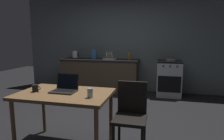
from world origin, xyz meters
TOP-DOWN VIEW (x-y plane):
  - ground_plane at (0.00, 0.00)m, footprint 12.00×12.00m
  - back_wall at (0.30, 2.36)m, footprint 6.40×0.10m
  - kitchen_counter at (-0.56, 2.01)m, footprint 2.16×0.64m
  - stove_oven at (1.30, 2.01)m, footprint 0.60×0.62m
  - dining_table at (-0.13, -0.89)m, footprint 1.20×0.77m
  - chair at (0.72, -0.76)m, footprint 0.40×0.40m
  - laptop at (-0.15, -0.84)m, footprint 0.32×0.27m
  - electric_kettle at (-1.29, 2.01)m, footprint 0.19×0.17m
  - bottle at (0.28, 1.96)m, footprint 0.07×0.07m
  - frying_pan at (1.32, 1.98)m, footprint 0.25×0.42m
  - coffee_mug at (-0.52, -0.94)m, footprint 0.12×0.08m
  - drinking_glass at (0.27, -1.02)m, footprint 0.07×0.07m
  - cereal_box at (-0.73, 2.03)m, footprint 0.13×0.05m
  - dish_rack at (-0.27, 2.01)m, footprint 0.34×0.26m

SIDE VIEW (x-z plane):
  - ground_plane at x=0.00m, z-range 0.00..0.00m
  - stove_oven at x=1.30m, z-range 0.00..0.91m
  - kitchen_counter at x=-0.56m, z-range 0.00..0.91m
  - chair at x=0.72m, z-range 0.07..0.97m
  - dining_table at x=-0.13m, z-range 0.30..1.06m
  - laptop at x=-0.15m, z-range 0.69..0.92m
  - coffee_mug at x=-0.52m, z-range 0.76..0.85m
  - drinking_glass at x=0.27m, z-range 0.76..0.87m
  - frying_pan at x=1.32m, z-range 0.91..0.95m
  - dish_rack at x=-0.27m, z-range 0.85..1.06m
  - electric_kettle at x=-1.29m, z-range 0.90..1.12m
  - bottle at x=0.28m, z-range 0.90..1.14m
  - cereal_box at x=-0.73m, z-range 0.91..1.17m
  - back_wall at x=0.30m, z-range 0.00..2.80m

